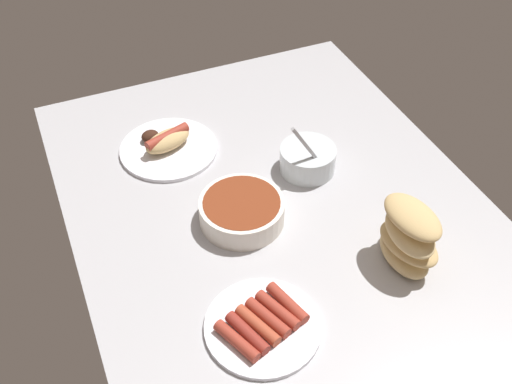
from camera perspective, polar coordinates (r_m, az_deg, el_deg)
name	(u,v)px	position (r cm, az deg, el deg)	size (l,w,h in cm)	color
ground_plane	(279,213)	(136.29, 2.23, -1.98)	(120.00, 90.00, 3.00)	#B2B2B7
plate_sausages	(263,324)	(114.39, 0.64, -12.36)	(21.91, 21.91, 3.27)	white
bowl_coleslaw	(308,158)	(142.93, 4.89, 3.20)	(13.22, 13.22, 16.12)	silver
bread_stack	(409,237)	(123.38, 14.18, -4.09)	(15.62, 11.00, 14.40)	#E5C689
plate_hotdog_assembled	(167,145)	(150.48, -8.34, 4.43)	(24.03, 24.03, 5.61)	white
bowl_chili	(242,211)	(130.29, -1.30, -1.81)	(18.54, 18.54, 5.55)	white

